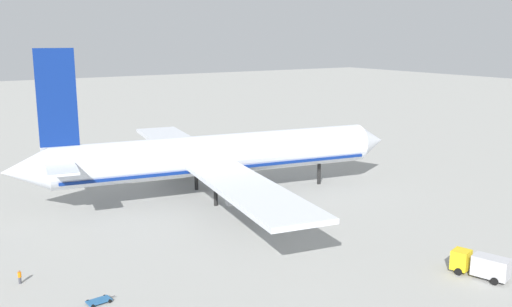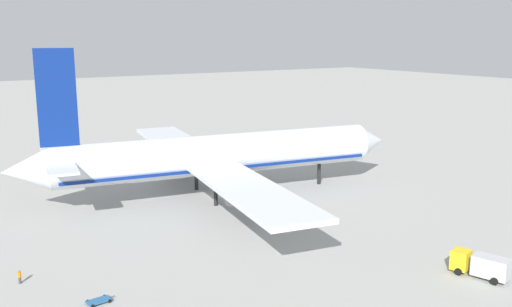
# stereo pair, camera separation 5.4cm
# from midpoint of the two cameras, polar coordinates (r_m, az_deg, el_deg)

# --- Properties ---
(ground_plane) EXTENTS (600.00, 600.00, 0.00)m
(ground_plane) POSITION_cam_midpoint_polar(r_m,az_deg,el_deg) (102.58, -3.55, -4.24)
(ground_plane) COLOR #9E9E99
(airliner) EXTENTS (70.70, 75.87, 26.53)m
(airliner) POSITION_cam_midpoint_polar(r_m,az_deg,el_deg) (100.38, -4.27, -0.19)
(airliner) COLOR silver
(airliner) RESTS_ON ground
(service_truck_3) EXTENTS (4.08, 6.95, 2.83)m
(service_truck_3) POSITION_cam_midpoint_polar(r_m,az_deg,el_deg) (73.66, 21.80, -10.40)
(service_truck_3) COLOR yellow
(service_truck_3) RESTS_ON ground
(baggage_cart_0) EXTENTS (3.20, 1.75, 0.40)m
(baggage_cart_0) POSITION_cam_midpoint_polar(r_m,az_deg,el_deg) (65.34, -15.60, -14.15)
(baggage_cart_0) COLOR #26598C
(baggage_cart_0) RESTS_ON ground
(ground_worker_0) EXTENTS (0.56, 0.56, 1.65)m
(ground_worker_0) POSITION_cam_midpoint_polar(r_m,az_deg,el_deg) (72.70, -22.78, -11.43)
(ground_worker_0) COLOR #3F3F47
(ground_worker_0) RESTS_ON ground
(traffic_cone_1) EXTENTS (0.36, 0.36, 0.55)m
(traffic_cone_1) POSITION_cam_midpoint_polar(r_m,az_deg,el_deg) (135.61, -14.48, -0.49)
(traffic_cone_1) COLOR orange
(traffic_cone_1) RESTS_ON ground
(traffic_cone_2) EXTENTS (0.36, 0.36, 0.55)m
(traffic_cone_2) POSITION_cam_midpoint_polar(r_m,az_deg,el_deg) (142.88, -5.43, 0.46)
(traffic_cone_2) COLOR orange
(traffic_cone_2) RESTS_ON ground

